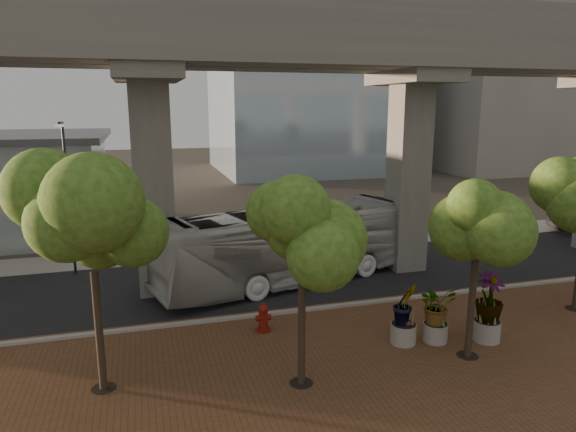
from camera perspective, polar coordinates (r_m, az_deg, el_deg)
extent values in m
plane|color=#3E372D|center=(22.63, 1.61, -8.60)|extent=(160.00, 160.00, 0.00)
cube|color=brown|center=(15.92, 10.88, -18.22)|extent=(70.00, 13.00, 0.06)
cube|color=black|center=(24.42, 0.17, -6.96)|extent=(90.00, 8.00, 0.04)
cube|color=#A29F96|center=(20.84, 3.32, -10.26)|extent=(70.00, 0.25, 0.16)
cube|color=#A29F96|center=(29.49, -2.84, -3.56)|extent=(90.00, 3.00, 0.06)
cube|color=gray|center=(21.68, 1.45, 18.73)|extent=(72.00, 2.40, 1.80)
cube|color=gray|center=(24.73, -0.91, 17.92)|extent=(72.00, 2.40, 1.80)
cube|color=gray|center=(20.85, 2.46, 22.87)|extent=(72.00, 0.12, 1.00)
cube|color=gray|center=(25.96, -1.60, 20.76)|extent=(72.00, 0.12, 1.00)
cube|color=#A19A91|center=(71.74, 22.97, 14.44)|extent=(18.00, 16.00, 24.00)
imported|color=silver|center=(23.51, 0.27, -3.21)|extent=(13.15, 6.27, 3.57)
cylinder|color=maroon|center=(18.96, -2.75, -12.50)|extent=(0.49, 0.49, 0.11)
cylinder|color=maroon|center=(18.80, -2.76, -11.41)|extent=(0.33, 0.33, 0.79)
sphere|color=maroon|center=(18.65, -2.77, -10.30)|extent=(0.38, 0.38, 0.38)
cylinder|color=maroon|center=(18.58, -2.78, -9.80)|extent=(0.11, 0.11, 0.14)
cylinder|color=maroon|center=(18.77, -2.76, -11.22)|extent=(0.54, 0.22, 0.22)
cylinder|color=gray|center=(18.81, 16.04, -12.30)|extent=(0.84, 0.84, 0.65)
imported|color=#315C18|center=(18.42, 16.23, -9.41)|extent=(1.86, 1.86, 1.39)
cylinder|color=gray|center=(19.42, 21.19, -11.77)|extent=(0.92, 0.92, 0.72)
imported|color=#315C18|center=(18.98, 21.47, -8.44)|extent=(2.25, 2.25, 1.69)
cylinder|color=#A9A399|center=(18.41, 12.68, -12.61)|extent=(0.87, 0.87, 0.68)
imported|color=#315C18|center=(18.00, 12.84, -9.51)|extent=(1.94, 1.94, 1.46)
cylinder|color=#403424|center=(15.67, -20.25, -11.91)|extent=(0.22, 0.22, 3.54)
cylinder|color=black|center=(16.45, -19.78, -17.55)|extent=(0.70, 0.70, 0.01)
cylinder|color=#403424|center=(15.05, 1.52, -12.46)|extent=(0.22, 0.22, 3.39)
cylinder|color=black|center=(15.83, 1.48, -18.04)|extent=(0.70, 0.70, 0.01)
cylinder|color=#403424|center=(17.51, 19.75, -8.86)|extent=(0.22, 0.22, 3.79)
cylinder|color=black|center=(18.26, 19.32, -14.42)|extent=(0.70, 0.70, 0.01)
cylinder|color=black|center=(23.82, 29.23, -8.97)|extent=(0.70, 0.70, 0.01)
cylinder|color=#28282D|center=(26.22, -23.15, 1.58)|extent=(0.13, 0.13, 7.21)
cube|color=#28282D|center=(25.41, -23.95, 9.41)|extent=(0.14, 0.90, 0.14)
cube|color=silver|center=(24.97, -24.06, 9.16)|extent=(0.36, 0.18, 0.11)
cylinder|color=#2E2E33|center=(31.71, 12.32, 4.20)|extent=(0.13, 0.13, 7.47)
cube|color=#2E2E33|center=(31.01, 13.05, 10.92)|extent=(0.14, 0.93, 0.14)
cube|color=silver|center=(30.61, 13.47, 10.71)|extent=(0.37, 0.19, 0.11)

